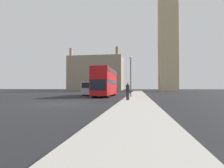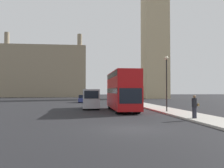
# 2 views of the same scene
# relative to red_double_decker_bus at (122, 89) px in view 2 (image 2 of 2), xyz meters

# --- Properties ---
(ground_plane) EXTENTS (300.00, 300.00, 0.00)m
(ground_plane) POSITION_rel_red_double_decker_bus_xyz_m (-1.51, -13.17, -2.43)
(ground_plane) COLOR black
(building_block_distant) EXTENTS (29.78, 14.09, 22.83)m
(building_block_distant) POSITION_rel_red_double_decker_bus_xyz_m (-18.34, 68.83, 6.96)
(building_block_distant) COLOR gray
(building_block_distant) RESTS_ON ground_plane
(red_double_decker_bus) EXTENTS (2.45, 10.06, 4.34)m
(red_double_decker_bus) POSITION_rel_red_double_decker_bus_xyz_m (0.00, 0.00, 0.00)
(red_double_decker_bus) COLOR #B71114
(red_double_decker_bus) RESTS_ON ground_plane
(white_van) EXTENTS (1.95, 5.71, 2.44)m
(white_van) POSITION_rel_red_double_decker_bus_xyz_m (-3.41, 3.71, -1.11)
(white_van) COLOR #B2B7BC
(white_van) RESTS_ON ground_plane
(pedestrian) EXTENTS (0.55, 0.39, 1.76)m
(pedestrian) POSITION_rel_red_double_decker_bus_xyz_m (4.14, -9.28, -1.40)
(pedestrian) COLOR #23232D
(pedestrian) RESTS_ON sidewalk_strip
(street_lamp) EXTENTS (0.36, 0.36, 5.67)m
(street_lamp) POSITION_rel_red_double_decker_bus_xyz_m (4.17, -2.82, 1.45)
(street_lamp) COLOR black
(street_lamp) RESTS_ON sidewalk_strip
(parked_sedan) EXTENTS (1.72, 4.20, 1.47)m
(parked_sedan) POSITION_rel_red_double_decker_bus_xyz_m (-4.42, 21.30, -1.77)
(parked_sedan) COLOR navy
(parked_sedan) RESTS_ON ground_plane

